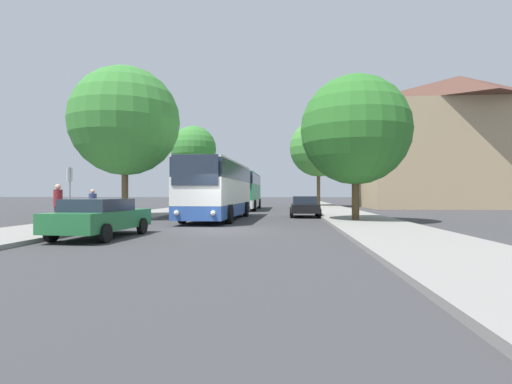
{
  "coord_description": "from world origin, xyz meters",
  "views": [
    {
      "loc": [
        2.89,
        -16.94,
        1.58
      ],
      "look_at": [
        0.55,
        13.06,
        1.68
      ],
      "focal_mm": 28.0,
      "sensor_mm": 36.0,
      "label": 1
    }
  ],
  "objects_px": {
    "pedestrian_waiting_near": "(93,206)",
    "tree_right_near": "(355,130)",
    "bus_front": "(218,189)",
    "tree_left_far": "(194,149)",
    "parked_car_left_curb": "(100,217)",
    "bus_stop_sign": "(70,189)",
    "parked_car_right_near": "(305,206)",
    "tree_left_near": "(125,121)",
    "bus_middle": "(244,190)",
    "tree_right_mid": "(318,148)",
    "pedestrian_waiting_far": "(58,205)"
  },
  "relations": [
    {
      "from": "pedestrian_waiting_near",
      "to": "tree_right_near",
      "type": "height_order",
      "value": "tree_right_near"
    },
    {
      "from": "bus_front",
      "to": "tree_left_far",
      "type": "xyz_separation_m",
      "value": [
        -5.93,
        18.63,
        4.56
      ]
    },
    {
      "from": "parked_car_left_curb",
      "to": "bus_front",
      "type": "bearing_deg",
      "value": 79.53
    },
    {
      "from": "pedestrian_waiting_near",
      "to": "tree_left_far",
      "type": "relative_size",
      "value": 0.19
    },
    {
      "from": "parked_car_left_curb",
      "to": "bus_stop_sign",
      "type": "xyz_separation_m",
      "value": [
        -3.22,
        3.69,
        1.04
      ]
    },
    {
      "from": "parked_car_right_near",
      "to": "tree_left_near",
      "type": "bearing_deg",
      "value": 13.87
    },
    {
      "from": "bus_front",
      "to": "parked_car_right_near",
      "type": "relative_size",
      "value": 2.77
    },
    {
      "from": "bus_front",
      "to": "pedestrian_waiting_near",
      "type": "bearing_deg",
      "value": -133.05
    },
    {
      "from": "parked_car_right_near",
      "to": "tree_left_far",
      "type": "xyz_separation_m",
      "value": [
        -11.25,
        15.48,
        5.66
      ]
    },
    {
      "from": "parked_car_left_curb",
      "to": "tree_right_near",
      "type": "bearing_deg",
      "value": 42.37
    },
    {
      "from": "bus_middle",
      "to": "parked_car_right_near",
      "type": "height_order",
      "value": "bus_middle"
    },
    {
      "from": "bus_stop_sign",
      "to": "tree_left_near",
      "type": "height_order",
      "value": "tree_left_near"
    },
    {
      "from": "tree_right_mid",
      "to": "bus_middle",
      "type": "bearing_deg",
      "value": -131.45
    },
    {
      "from": "pedestrian_waiting_near",
      "to": "tree_left_near",
      "type": "bearing_deg",
      "value": -143.22
    },
    {
      "from": "tree_left_near",
      "to": "pedestrian_waiting_far",
      "type": "bearing_deg",
      "value": -87.7
    },
    {
      "from": "pedestrian_waiting_near",
      "to": "pedestrian_waiting_far",
      "type": "height_order",
      "value": "pedestrian_waiting_far"
    },
    {
      "from": "bus_front",
      "to": "bus_middle",
      "type": "height_order",
      "value": "bus_middle"
    },
    {
      "from": "pedestrian_waiting_far",
      "to": "tree_right_near",
      "type": "height_order",
      "value": "tree_right_near"
    },
    {
      "from": "parked_car_left_curb",
      "to": "bus_stop_sign",
      "type": "bearing_deg",
      "value": 134.47
    },
    {
      "from": "parked_car_left_curb",
      "to": "pedestrian_waiting_far",
      "type": "distance_m",
      "value": 4.11
    },
    {
      "from": "bus_stop_sign",
      "to": "tree_left_far",
      "type": "height_order",
      "value": "tree_left_far"
    },
    {
      "from": "tree_left_near",
      "to": "tree_left_far",
      "type": "distance_m",
      "value": 18.28
    },
    {
      "from": "tree_right_mid",
      "to": "tree_right_near",
      "type": "bearing_deg",
      "value": -90.0
    },
    {
      "from": "pedestrian_waiting_near",
      "to": "tree_left_near",
      "type": "relative_size",
      "value": 0.18
    },
    {
      "from": "bus_middle",
      "to": "tree_left_near",
      "type": "xyz_separation_m",
      "value": [
        -5.86,
        -14.51,
        4.2
      ]
    },
    {
      "from": "bus_front",
      "to": "pedestrian_waiting_near",
      "type": "relative_size",
      "value": 6.76
    },
    {
      "from": "tree_left_far",
      "to": "tree_right_near",
      "type": "height_order",
      "value": "tree_left_far"
    },
    {
      "from": "tree_left_near",
      "to": "tree_left_far",
      "type": "xyz_separation_m",
      "value": [
        -0.01,
        18.28,
        0.32
      ]
    },
    {
      "from": "parked_car_right_near",
      "to": "pedestrian_waiting_far",
      "type": "xyz_separation_m",
      "value": [
        -10.93,
        -10.58,
        0.35
      ]
    },
    {
      "from": "pedestrian_waiting_near",
      "to": "pedestrian_waiting_far",
      "type": "relative_size",
      "value": 0.89
    },
    {
      "from": "bus_middle",
      "to": "pedestrian_waiting_far",
      "type": "distance_m",
      "value": 22.98
    },
    {
      "from": "bus_stop_sign",
      "to": "pedestrian_waiting_near",
      "type": "bearing_deg",
      "value": 66.43
    },
    {
      "from": "bus_front",
      "to": "tree_right_mid",
      "type": "relative_size",
      "value": 1.08
    },
    {
      "from": "parked_car_left_curb",
      "to": "tree_right_mid",
      "type": "height_order",
      "value": "tree_right_mid"
    },
    {
      "from": "pedestrian_waiting_far",
      "to": "parked_car_left_curb",
      "type": "bearing_deg",
      "value": -6.39
    },
    {
      "from": "tree_right_near",
      "to": "tree_right_mid",
      "type": "relative_size",
      "value": 0.77
    },
    {
      "from": "bus_stop_sign",
      "to": "pedestrian_waiting_near",
      "type": "height_order",
      "value": "bus_stop_sign"
    },
    {
      "from": "bus_stop_sign",
      "to": "pedestrian_waiting_near",
      "type": "relative_size",
      "value": 1.61
    },
    {
      "from": "bus_middle",
      "to": "tree_right_near",
      "type": "xyz_separation_m",
      "value": [
        7.92,
        -16.55,
        3.17
      ]
    },
    {
      "from": "bus_front",
      "to": "tree_left_near",
      "type": "bearing_deg",
      "value": 178.36
    },
    {
      "from": "tree_right_near",
      "to": "bus_stop_sign",
      "type": "bearing_deg",
      "value": -160.91
    },
    {
      "from": "tree_left_far",
      "to": "pedestrian_waiting_near",
      "type": "bearing_deg",
      "value": -88.21
    },
    {
      "from": "tree_right_near",
      "to": "pedestrian_waiting_far",
      "type": "bearing_deg",
      "value": -156.89
    },
    {
      "from": "pedestrian_waiting_near",
      "to": "tree_right_near",
      "type": "bearing_deg",
      "value": 134.47
    },
    {
      "from": "bus_stop_sign",
      "to": "pedestrian_waiting_near",
      "type": "distance_m",
      "value": 1.49
    },
    {
      "from": "parked_car_left_curb",
      "to": "bus_stop_sign",
      "type": "relative_size",
      "value": 1.76
    },
    {
      "from": "bus_front",
      "to": "pedestrian_waiting_far",
      "type": "xyz_separation_m",
      "value": [
        -5.61,
        -7.44,
        -0.75
      ]
    },
    {
      "from": "tree_right_mid",
      "to": "pedestrian_waiting_far",
      "type": "bearing_deg",
      "value": -113.31
    },
    {
      "from": "bus_middle",
      "to": "pedestrian_waiting_near",
      "type": "relative_size",
      "value": 6.88
    },
    {
      "from": "tree_left_near",
      "to": "tree_right_near",
      "type": "xyz_separation_m",
      "value": [
        13.78,
        -2.04,
        -1.04
      ]
    }
  ]
}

